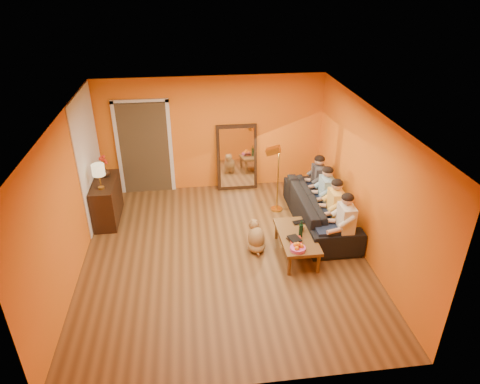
{
  "coord_description": "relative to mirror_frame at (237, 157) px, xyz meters",
  "views": [
    {
      "loc": [
        -0.52,
        -6.3,
        4.65
      ],
      "look_at": [
        0.35,
        0.5,
        1.0
      ],
      "focal_mm": 32.0,
      "sensor_mm": 36.0,
      "label": 1
    }
  ],
  "objects": [
    {
      "name": "laptop",
      "position": [
        0.91,
        -2.43,
        -0.33
      ],
      "size": [
        0.34,
        0.25,
        0.02
      ],
      "primitive_type": "imported",
      "rotation": [
        0.0,
        0.0,
        0.18
      ],
      "color": "black",
      "rests_on": "coffee_table"
    },
    {
      "name": "fruit_bowl",
      "position": [
        0.63,
        -3.23,
        -0.26
      ],
      "size": [
        0.26,
        0.26,
        0.16
      ],
      "primitive_type": null,
      "color": "#D54B9E",
      "rests_on": "coffee_table"
    },
    {
      "name": "person_mid_left",
      "position": [
        1.58,
        -2.29,
        -0.15
      ],
      "size": [
        0.7,
        0.44,
        1.22
      ],
      "primitive_type": null,
      "color": "#F5C251",
      "rests_on": "sofa"
    },
    {
      "name": "person_far_right",
      "position": [
        1.58,
        -1.19,
        -0.15
      ],
      "size": [
        0.7,
        0.44,
        1.22
      ],
      "primitive_type": null,
      "color": "#36363B",
      "rests_on": "sofa"
    },
    {
      "name": "table_lamp",
      "position": [
        -2.79,
        -1.38,
        0.34
      ],
      "size": [
        0.24,
        0.24,
        0.51
      ],
      "primitive_type": null,
      "color": "beige",
      "rests_on": "sideboard"
    },
    {
      "name": "door_jamb_left",
      "position": [
        -2.62,
        0.08,
        0.29
      ],
      "size": [
        0.08,
        0.06,
        2.2
      ],
      "primitive_type": "cube",
      "color": "white",
      "rests_on": "wall_back"
    },
    {
      "name": "floor_lamp",
      "position": [
        0.71,
        -1.18,
        -0.04
      ],
      "size": [
        0.36,
        0.32,
        1.44
      ],
      "primitive_type": null,
      "rotation": [
        0.0,
        0.0,
        -0.31
      ],
      "color": "gold",
      "rests_on": "floor"
    },
    {
      "name": "wine_bottle",
      "position": [
        0.78,
        -2.83,
        -0.18
      ],
      "size": [
        0.07,
        0.07,
        0.31
      ],
      "primitive_type": "cylinder",
      "color": "black",
      "rests_on": "coffee_table"
    },
    {
      "name": "tumbler",
      "position": [
        0.85,
        -2.66,
        -0.29
      ],
      "size": [
        0.11,
        0.11,
        0.1
      ],
      "primitive_type": "imported",
      "rotation": [
        0.0,
        0.0,
        -0.04
      ],
      "color": "#B27F3F",
      "rests_on": "coffee_table"
    },
    {
      "name": "mirror_glass",
      "position": [
        0.0,
        -0.04,
        0.0
      ],
      "size": [
        0.78,
        0.21,
        1.35
      ],
      "primitive_type": "cube",
      "rotation": [
        -0.14,
        0.0,
        0.0
      ],
      "color": "white",
      "rests_on": "mirror_frame"
    },
    {
      "name": "dog",
      "position": [
        0.05,
        -2.54,
        -0.47
      ],
      "size": [
        0.39,
        0.54,
        0.59
      ],
      "primitive_type": null,
      "rotation": [
        0.0,
        0.0,
        -0.13
      ],
      "color": "olive",
      "rests_on": "floor"
    },
    {
      "name": "book_upper",
      "position": [
        0.55,
        -2.99,
        -0.29
      ],
      "size": [
        0.24,
        0.28,
        0.02
      ],
      "primitive_type": "imported",
      "rotation": [
        0.0,
        0.0,
        0.28
      ],
      "color": "black",
      "rests_on": "book_mid"
    },
    {
      "name": "sideboard",
      "position": [
        -2.79,
        -1.08,
        -0.34
      ],
      "size": [
        0.44,
        1.18,
        0.85
      ],
      "primitive_type": "cube",
      "color": "black",
      "rests_on": "floor"
    },
    {
      "name": "door_header",
      "position": [
        -2.05,
        0.08,
        1.36
      ],
      "size": [
        1.22,
        0.06,
        0.08
      ],
      "primitive_type": "cube",
      "color": "white",
      "rests_on": "wall_back"
    },
    {
      "name": "person_far_left",
      "position": [
        1.58,
        -2.84,
        -0.15
      ],
      "size": [
        0.7,
        0.44,
        1.22
      ],
      "primitive_type": null,
      "color": "beige",
      "rests_on": "sofa"
    },
    {
      "name": "person_mid_right",
      "position": [
        1.58,
        -1.74,
        -0.15
      ],
      "size": [
        0.7,
        0.44,
        1.22
      ],
      "primitive_type": null,
      "color": "#7CA6C0",
      "rests_on": "sofa"
    },
    {
      "name": "flowers",
      "position": [
        -2.79,
        -0.83,
        0.45
      ],
      "size": [
        0.17,
        0.17,
        0.48
      ],
      "primitive_type": null,
      "color": "red",
      "rests_on": "vase"
    },
    {
      "name": "mirror_frame",
      "position": [
        0.0,
        0.0,
        0.0
      ],
      "size": [
        0.92,
        0.27,
        1.51
      ],
      "primitive_type": "cube",
      "rotation": [
        -0.14,
        0.0,
        0.0
      ],
      "color": "black",
      "rests_on": "floor"
    },
    {
      "name": "white_accent",
      "position": [
        -3.04,
        -0.88,
        0.54
      ],
      "size": [
        0.02,
        1.9,
        2.58
      ],
      "primitive_type": "cube",
      "color": "white",
      "rests_on": "wall_left"
    },
    {
      "name": "room_shell",
      "position": [
        -0.55,
        -2.26,
        0.54
      ],
      "size": [
        5.0,
        5.5,
        2.6
      ],
      "color": "brown",
      "rests_on": "ground"
    },
    {
      "name": "vase",
      "position": [
        -2.79,
        -0.83,
        0.19
      ],
      "size": [
        0.2,
        0.2,
        0.21
      ],
      "primitive_type": "imported",
      "color": "black",
      "rests_on": "sideboard"
    },
    {
      "name": "sofa",
      "position": [
        1.45,
        -1.84,
        -0.4
      ],
      "size": [
        2.44,
        0.95,
        0.71
      ],
      "primitive_type": "imported",
      "rotation": [
        0.0,
        0.0,
        1.57
      ],
      "color": "black",
      "rests_on": "floor"
    },
    {
      "name": "book_mid",
      "position": [
        0.56,
        -2.97,
        -0.31
      ],
      "size": [
        0.23,
        0.29,
        0.02
      ],
      "primitive_type": "imported",
      "rotation": [
        0.0,
        0.0,
        -0.15
      ],
      "color": "red",
      "rests_on": "book_lower"
    },
    {
      "name": "door_jamb_right",
      "position": [
        -1.48,
        0.08,
        0.29
      ],
      "size": [
        0.08,
        0.06,
        2.2
      ],
      "primitive_type": "cube",
      "color": "white",
      "rests_on": "wall_back"
    },
    {
      "name": "book_lower",
      "position": [
        0.55,
        -2.98,
        -0.33
      ],
      "size": [
        0.25,
        0.28,
        0.02
      ],
      "primitive_type": "imported",
      "rotation": [
        0.0,
        0.0,
        0.41
      ],
      "color": "black",
      "rests_on": "coffee_table"
    },
    {
      "name": "coffee_table",
      "position": [
        0.73,
        -2.78,
        -0.55
      ],
      "size": [
        0.62,
        1.22,
        0.42
      ],
      "primitive_type": null,
      "rotation": [
        0.0,
        0.0,
        -0.0
      ],
      "color": "brown",
      "rests_on": "floor"
    },
    {
      "name": "doorway_recess",
      "position": [
        -2.05,
        0.2,
        0.29
      ],
      "size": [
        1.06,
        0.3,
        2.1
      ],
      "primitive_type": "cube",
      "color": "#3F2D19",
      "rests_on": "floor"
    }
  ]
}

